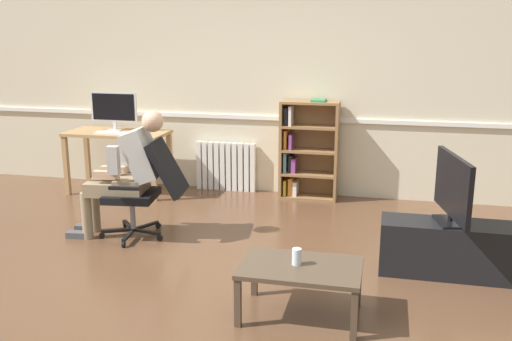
{
  "coord_description": "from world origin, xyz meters",
  "views": [
    {
      "loc": [
        1.29,
        -4.02,
        1.94
      ],
      "look_at": [
        0.15,
        0.85,
        0.7
      ],
      "focal_mm": 39.62,
      "sensor_mm": 36.0,
      "label": 1
    }
  ],
  "objects": [
    {
      "name": "ground_plane",
      "position": [
        0.0,
        0.0,
        0.0
      ],
      "size": [
        18.0,
        18.0,
        0.0
      ],
      "primitive_type": "plane",
      "color": "brown"
    },
    {
      "name": "back_wall",
      "position": [
        0.0,
        2.65,
        1.35
      ],
      "size": [
        12.0,
        0.13,
        2.7
      ],
      "color": "beige",
      "rests_on": "ground_plane"
    },
    {
      "name": "computer_desk",
      "position": [
        -1.88,
        2.15,
        0.64
      ],
      "size": [
        1.21,
        0.58,
        0.76
      ],
      "color": "tan",
      "rests_on": "ground_plane"
    },
    {
      "name": "imac_monitor",
      "position": [
        -1.95,
        2.23,
        1.03
      ],
      "size": [
        0.6,
        0.14,
        0.47
      ],
      "color": "silver",
      "rests_on": "computer_desk"
    },
    {
      "name": "keyboard",
      "position": [
        -1.9,
        2.01,
        0.77
      ],
      "size": [
        0.37,
        0.12,
        0.02
      ],
      "primitive_type": "cube",
      "color": "white",
      "rests_on": "computer_desk"
    },
    {
      "name": "computer_mouse",
      "position": [
        -1.64,
        2.03,
        0.77
      ],
      "size": [
        0.06,
        0.1,
        0.03
      ],
      "primitive_type": "cube",
      "color": "white",
      "rests_on": "computer_desk"
    },
    {
      "name": "bookshelf",
      "position": [
        0.38,
        2.44,
        0.57
      ],
      "size": [
        0.68,
        0.29,
        1.18
      ],
      "color": "olive",
      "rests_on": "ground_plane"
    },
    {
      "name": "radiator",
      "position": [
        -0.63,
        2.54,
        0.3
      ],
      "size": [
        0.75,
        0.08,
        0.6
      ],
      "color": "white",
      "rests_on": "ground_plane"
    },
    {
      "name": "office_chair",
      "position": [
        -0.89,
        0.77,
        0.52
      ],
      "size": [
        0.84,
        0.63,
        0.95
      ],
      "rotation": [
        0.0,
        0.0,
        -1.44
      ],
      "color": "black",
      "rests_on": "ground_plane"
    },
    {
      "name": "person_seated",
      "position": [
        -1.08,
        0.74,
        0.65
      ],
      "size": [
        0.98,
        0.43,
        1.23
      ],
      "rotation": [
        0.0,
        0.0,
        -1.44
      ],
      "color": "#937F60",
      "rests_on": "ground_plane"
    },
    {
      "name": "tv_stand",
      "position": [
        1.83,
        0.52,
        0.22
      ],
      "size": [
        1.07,
        0.36,
        0.44
      ],
      "color": "black",
      "rests_on": "ground_plane"
    },
    {
      "name": "tv_screen",
      "position": [
        1.83,
        0.52,
        0.73
      ],
      "size": [
        0.26,
        0.78,
        0.55
      ],
      "rotation": [
        0.0,
        0.0,
        1.78
      ],
      "color": "black",
      "rests_on": "tv_stand"
    },
    {
      "name": "coffee_table",
      "position": [
        0.77,
        -0.45,
        0.33
      ],
      "size": [
        0.83,
        0.54,
        0.38
      ],
      "color": "#4C3D2D",
      "rests_on": "ground_plane"
    },
    {
      "name": "drinking_glass",
      "position": [
        0.74,
        -0.44,
        0.43
      ],
      "size": [
        0.07,
        0.07,
        0.12
      ],
      "primitive_type": "cylinder",
      "color": "silver",
      "rests_on": "coffee_table"
    }
  ]
}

